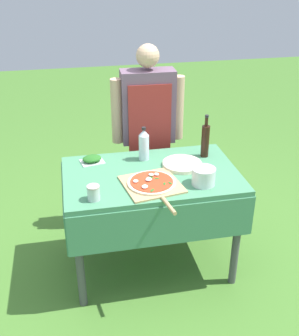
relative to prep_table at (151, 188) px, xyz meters
name	(u,v)px	position (x,y,z in m)	size (l,w,h in m)	color
ground_plane	(151,263)	(0.00, 0.00, -0.66)	(12.00, 12.00, 0.00)	#477A2D
prep_table	(151,188)	(0.00, 0.00, 0.00)	(1.18, 0.74, 0.77)	#478960
person_cook	(148,124)	(0.09, 0.58, 0.23)	(0.56, 0.20, 1.49)	#70604C
pizza_on_peel	(152,184)	(-0.03, -0.16, 0.13)	(0.40, 0.55, 0.05)	tan
oil_bottle	(205,140)	(0.43, 0.18, 0.24)	(0.06, 0.06, 0.31)	black
water_bottle	(144,144)	(-0.01, 0.22, 0.23)	(0.07, 0.07, 0.24)	silver
herb_container	(92,159)	(-0.37, 0.24, 0.14)	(0.18, 0.15, 0.05)	silver
mixing_tub	(204,176)	(0.29, -0.21, 0.17)	(0.15, 0.15, 0.11)	silver
plate_stack	(182,164)	(0.23, 0.06, 0.13)	(0.27, 0.27, 0.02)	beige
sauce_jar	(94,194)	(-0.40, -0.26, 0.15)	(0.08, 0.08, 0.09)	silver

